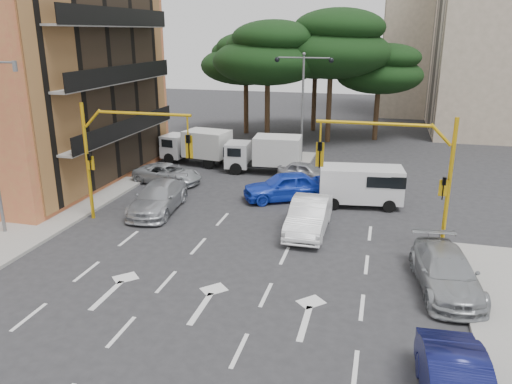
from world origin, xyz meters
TOP-DOWN VIEW (x-y plane):
  - ground at (0.00, 0.00)m, footprint 120.00×120.00m
  - median_strip at (0.00, 16.00)m, footprint 1.40×6.00m
  - apartment_orange at (-17.95, 8.00)m, footprint 15.19×16.15m
  - apartment_beige_far at (12.95, 44.00)m, footprint 16.20×12.15m
  - pine_left_near at (-3.94, 21.96)m, footprint 9.15×9.15m
  - pine_center at (1.06, 23.96)m, footprint 9.98×9.98m
  - pine_left_far at (-6.94, 25.96)m, footprint 8.32×8.32m
  - pine_right at (5.06, 25.96)m, footprint 7.49×7.49m
  - pine_back at (-0.94, 28.96)m, footprint 9.15×9.15m
  - signal_mast_right at (6.80, 1.99)m, footprint 5.79×0.37m
  - signal_mast_left at (-6.80, 1.99)m, footprint 5.79×0.37m
  - street_lamp_center at (0.00, 16.00)m, footprint 4.16×0.36m
  - car_white_hatch at (2.58, 3.00)m, footprint 1.74×4.96m
  - car_blue_compact at (0.50, 7.43)m, footprint 5.14×3.91m
  - car_silver_wagon at (-5.74, 3.87)m, footprint 2.59×5.41m
  - car_silver_cross_a at (-7.40, 8.78)m, footprint 4.75×2.75m
  - car_silver_cross_b at (1.00, 11.59)m, footprint 3.81×2.09m
  - car_silver_parked at (8.43, -1.41)m, footprint 2.75×5.33m
  - van_white at (4.75, 7.55)m, footprint 4.72×2.60m
  - box_truck_a at (-7.42, 13.92)m, footprint 5.41×2.96m
  - box_truck_b at (-2.06, 12.85)m, footprint 5.34×2.58m

SIDE VIEW (x-z plane):
  - ground at x=0.00m, z-range 0.00..0.00m
  - median_strip at x=0.00m, z-range 0.00..0.15m
  - car_silver_cross_b at x=1.00m, z-range 0.00..1.23m
  - car_silver_cross_a at x=-7.40m, z-range 0.00..1.24m
  - car_silver_parked at x=8.43m, z-range 0.00..1.48m
  - car_silver_wagon at x=-5.74m, z-range 0.00..1.52m
  - car_white_hatch at x=2.58m, z-range 0.00..1.63m
  - car_blue_compact at x=0.50m, z-range 0.00..1.63m
  - van_white at x=4.75m, z-range 0.00..2.25m
  - box_truck_a at x=-7.42m, z-range 0.00..2.52m
  - box_truck_b at x=-2.06m, z-range 0.00..2.55m
  - signal_mast_right at x=6.80m, z-range 0.88..6.88m
  - signal_mast_left at x=-6.80m, z-range 0.88..6.88m
  - street_lamp_center at x=0.00m, z-range 1.54..9.31m
  - pine_right at x=5.06m, z-range 2.03..10.40m
  - apartment_orange at x=-17.95m, z-range 0.00..13.70m
  - pine_left_far at x=-6.94m, z-range 2.26..11.56m
  - pine_left_near at x=-3.94m, z-range 2.49..12.72m
  - pine_back at x=-0.94m, z-range 2.49..12.72m
  - pine_center at x=1.06m, z-range 2.72..13.88m
  - apartment_beige_far at x=12.95m, z-range 0.00..16.70m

